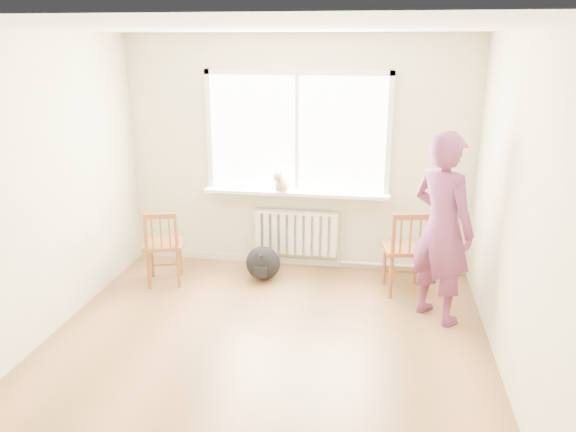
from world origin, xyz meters
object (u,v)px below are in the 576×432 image
at_px(chair_left, 163,247).
at_px(person, 442,228).
at_px(chair_right, 406,252).
at_px(cat, 282,182).
at_px(backpack, 263,263).

distance_m(chair_left, person, 2.98).
relative_size(chair_right, cat, 2.14).
bearing_deg(cat, person, -19.36).
height_order(chair_right, backpack, chair_right).
bearing_deg(person, chair_left, 38.74).
bearing_deg(cat, chair_left, -143.04).
distance_m(cat, backpack, 0.95).
height_order(person, cat, person).
distance_m(chair_left, cat, 1.51).
xyz_separation_m(chair_right, backpack, (-1.58, 0.11, -0.27)).
xyz_separation_m(cat, backpack, (-0.16, -0.33, -0.87)).
xyz_separation_m(chair_left, person, (2.92, -0.33, 0.49)).
xyz_separation_m(person, cat, (-1.70, 0.95, 0.14)).
xyz_separation_m(chair_right, cat, (-1.41, 0.43, 0.60)).
distance_m(chair_right, cat, 1.59).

